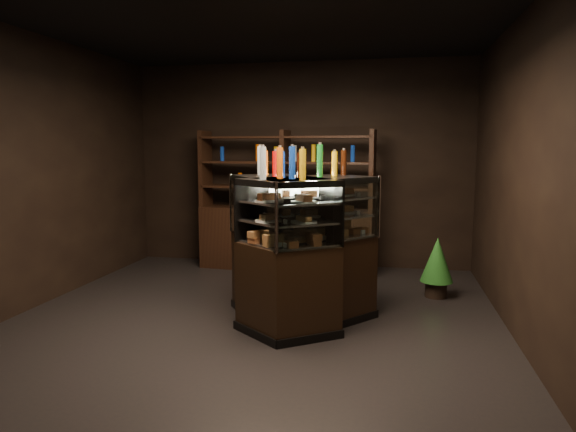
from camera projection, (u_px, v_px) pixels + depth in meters
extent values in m
plane|color=black|center=(258.00, 316.00, 5.41)|extent=(5.00, 5.00, 0.00)
cube|color=black|center=(300.00, 165.00, 7.64)|extent=(5.00, 0.02, 3.00)
cube|color=black|center=(139.00, 196.00, 2.78)|extent=(5.00, 0.02, 3.00)
cube|color=black|center=(519.00, 176.00, 4.72)|extent=(0.02, 5.00, 3.00)
cube|color=black|center=(39.00, 171.00, 5.70)|extent=(0.02, 5.00, 3.00)
cube|color=black|center=(255.00, 20.00, 5.01)|extent=(5.00, 5.00, 0.02)
cube|color=black|center=(308.00, 281.00, 5.13)|extent=(1.35, 1.44, 0.86)
cube|color=black|center=(308.00, 319.00, 5.18)|extent=(1.39, 1.48, 0.08)
cube|color=black|center=(309.00, 181.00, 4.99)|extent=(1.35, 1.44, 0.06)
cube|color=silver|center=(309.00, 238.00, 5.07)|extent=(1.27, 1.36, 0.02)
cube|color=silver|center=(309.00, 218.00, 5.04)|extent=(1.27, 1.36, 0.02)
cube|color=silver|center=(309.00, 199.00, 5.02)|extent=(1.27, 1.36, 0.02)
cube|color=white|center=(333.00, 212.00, 4.77)|extent=(0.84, 1.02, 0.61)
cylinder|color=silver|center=(379.00, 207.00, 5.19)|extent=(0.03, 0.03, 0.63)
cylinder|color=silver|center=(276.00, 218.00, 4.36)|extent=(0.03, 0.03, 0.63)
cube|color=black|center=(282.00, 280.00, 5.19)|extent=(1.29, 1.46, 0.86)
cube|color=black|center=(282.00, 317.00, 5.24)|extent=(1.33, 1.50, 0.08)
cube|color=black|center=(282.00, 180.00, 5.05)|extent=(1.29, 1.46, 0.06)
cube|color=silver|center=(282.00, 237.00, 5.13)|extent=(1.22, 1.38, 0.02)
cube|color=silver|center=(282.00, 217.00, 5.10)|extent=(1.22, 1.38, 0.02)
cube|color=silver|center=(282.00, 199.00, 5.08)|extent=(1.22, 1.38, 0.02)
cube|color=white|center=(250.00, 209.00, 4.96)|extent=(0.76, 1.09, 0.61)
cylinder|color=silver|center=(276.00, 218.00, 4.36)|extent=(0.03, 0.03, 0.63)
cylinder|color=silver|center=(231.00, 203.00, 5.56)|extent=(0.03, 0.03, 0.63)
cube|color=#C27C45|center=(266.00, 241.00, 4.69)|extent=(0.18, 0.20, 0.06)
cube|color=#C27C45|center=(289.00, 238.00, 4.86)|extent=(0.18, 0.20, 0.06)
cube|color=#C27C45|center=(311.00, 235.00, 5.04)|extent=(0.18, 0.20, 0.06)
cube|color=#C27C45|center=(331.00, 232.00, 5.21)|extent=(0.18, 0.20, 0.06)
cube|color=#C27C45|center=(350.00, 229.00, 5.38)|extent=(0.18, 0.20, 0.06)
cylinder|color=white|center=(268.00, 221.00, 4.72)|extent=(0.24, 0.24, 0.02)
cube|color=#C27C45|center=(268.00, 217.00, 4.72)|extent=(0.17, 0.18, 0.05)
cylinder|color=white|center=(309.00, 216.00, 5.04)|extent=(0.24, 0.24, 0.02)
cube|color=#C27C45|center=(309.00, 212.00, 5.03)|extent=(0.17, 0.18, 0.05)
cylinder|color=white|center=(345.00, 212.00, 5.35)|extent=(0.24, 0.24, 0.02)
cube|color=#C27C45|center=(345.00, 209.00, 5.35)|extent=(0.17, 0.18, 0.05)
cylinder|color=white|center=(268.00, 201.00, 4.70)|extent=(0.24, 0.24, 0.02)
cube|color=#C27C45|center=(268.00, 197.00, 4.70)|extent=(0.17, 0.18, 0.05)
cylinder|color=white|center=(309.00, 197.00, 5.01)|extent=(0.24, 0.24, 0.02)
cube|color=#C27C45|center=(309.00, 194.00, 5.01)|extent=(0.17, 0.18, 0.05)
cylinder|color=white|center=(345.00, 195.00, 5.33)|extent=(0.24, 0.24, 0.02)
cube|color=#C27C45|center=(345.00, 191.00, 5.32)|extent=(0.17, 0.18, 0.05)
cube|color=#C27C45|center=(260.00, 226.00, 5.62)|extent=(0.18, 0.20, 0.06)
cube|color=#C27C45|center=(269.00, 229.00, 5.36)|extent=(0.18, 0.20, 0.06)
cube|color=#C27C45|center=(279.00, 233.00, 5.11)|extent=(0.18, 0.20, 0.06)
cube|color=#C27C45|center=(290.00, 238.00, 4.86)|extent=(0.18, 0.20, 0.06)
cube|color=#C27C45|center=(303.00, 243.00, 4.61)|extent=(0.18, 0.20, 0.06)
cylinder|color=white|center=(264.00, 210.00, 5.56)|extent=(0.24, 0.24, 0.02)
cube|color=#C27C45|center=(264.00, 206.00, 5.55)|extent=(0.17, 0.19, 0.05)
cylinder|color=white|center=(282.00, 215.00, 5.10)|extent=(0.24, 0.24, 0.02)
cube|color=#C27C45|center=(282.00, 212.00, 5.10)|extent=(0.17, 0.19, 0.05)
cylinder|color=white|center=(304.00, 222.00, 4.65)|extent=(0.24, 0.24, 0.02)
cube|color=#C27C45|center=(304.00, 218.00, 4.64)|extent=(0.17, 0.19, 0.05)
cylinder|color=white|center=(264.00, 193.00, 5.53)|extent=(0.24, 0.24, 0.02)
cube|color=#C27C45|center=(264.00, 190.00, 5.53)|extent=(0.17, 0.19, 0.05)
cylinder|color=white|center=(282.00, 197.00, 5.08)|extent=(0.24, 0.24, 0.02)
cube|color=#C27C45|center=(282.00, 193.00, 5.07)|extent=(0.17, 0.19, 0.05)
cylinder|color=white|center=(304.00, 202.00, 4.62)|extent=(0.24, 0.24, 0.02)
cube|color=#C27C45|center=(304.00, 198.00, 4.62)|extent=(0.17, 0.19, 0.05)
cylinder|color=#B20C0A|center=(263.00, 164.00, 4.62)|extent=(0.06, 0.06, 0.28)
cylinder|color=silver|center=(263.00, 147.00, 4.60)|extent=(0.03, 0.03, 0.02)
cylinder|color=yellow|center=(282.00, 164.00, 4.76)|extent=(0.06, 0.06, 0.28)
cylinder|color=silver|center=(282.00, 147.00, 4.74)|extent=(0.03, 0.03, 0.02)
cylinder|color=#D8590A|center=(300.00, 163.00, 4.90)|extent=(0.06, 0.06, 0.28)
cylinder|color=silver|center=(300.00, 147.00, 4.88)|extent=(0.03, 0.03, 0.02)
cylinder|color=#0F38B2|center=(317.00, 163.00, 5.04)|extent=(0.06, 0.06, 0.28)
cylinder|color=silver|center=(318.00, 147.00, 5.02)|extent=(0.03, 0.03, 0.02)
cylinder|color=#147223|center=(334.00, 162.00, 5.18)|extent=(0.06, 0.06, 0.28)
cylinder|color=silver|center=(334.00, 147.00, 5.16)|extent=(0.03, 0.03, 0.02)
cylinder|color=black|center=(349.00, 162.00, 5.32)|extent=(0.06, 0.06, 0.28)
cylinder|color=silver|center=(349.00, 147.00, 5.30)|extent=(0.03, 0.03, 0.02)
cylinder|color=#B20C0A|center=(262.00, 161.00, 5.54)|extent=(0.06, 0.06, 0.28)
cylinder|color=silver|center=(262.00, 147.00, 5.52)|extent=(0.03, 0.03, 0.02)
cylinder|color=yellow|center=(270.00, 162.00, 5.33)|extent=(0.06, 0.06, 0.28)
cylinder|color=silver|center=(270.00, 147.00, 5.31)|extent=(0.03, 0.03, 0.02)
cylinder|color=#D8590A|center=(278.00, 163.00, 5.13)|extent=(0.06, 0.06, 0.28)
cylinder|color=silver|center=(278.00, 147.00, 5.11)|extent=(0.03, 0.03, 0.02)
cylinder|color=#0F38B2|center=(287.00, 163.00, 4.93)|extent=(0.06, 0.06, 0.28)
cylinder|color=silver|center=(287.00, 147.00, 4.91)|extent=(0.03, 0.03, 0.02)
cylinder|color=#147223|center=(296.00, 164.00, 4.73)|extent=(0.06, 0.06, 0.28)
cylinder|color=silver|center=(296.00, 147.00, 4.71)|extent=(0.03, 0.03, 0.02)
cylinder|color=black|center=(306.00, 165.00, 4.53)|extent=(0.06, 0.06, 0.28)
cylinder|color=silver|center=(306.00, 147.00, 4.51)|extent=(0.03, 0.03, 0.02)
cylinder|color=black|center=(436.00, 289.00, 6.07)|extent=(0.25, 0.25, 0.19)
cone|color=#1B601F|center=(437.00, 260.00, 6.02)|extent=(0.38, 0.38, 0.53)
cone|color=#1B601F|center=(438.00, 245.00, 6.00)|extent=(0.30, 0.30, 0.37)
cube|color=black|center=(285.00, 239.00, 7.36)|extent=(2.53, 0.59, 0.90)
cube|color=black|center=(205.00, 169.00, 7.55)|extent=(0.09, 0.38, 1.10)
cube|color=black|center=(285.00, 170.00, 7.23)|extent=(0.09, 0.38, 1.10)
cube|color=black|center=(372.00, 171.00, 6.91)|extent=(0.09, 0.38, 1.10)
cube|color=black|center=(285.00, 187.00, 7.27)|extent=(2.48, 0.55, 0.03)
cube|color=black|center=(285.00, 162.00, 7.22)|extent=(2.48, 0.55, 0.03)
cube|color=black|center=(285.00, 137.00, 7.17)|extent=(2.48, 0.55, 0.03)
cylinder|color=#B20C0A|center=(223.00, 177.00, 7.50)|extent=(0.06, 0.06, 0.22)
cylinder|color=yellow|center=(240.00, 178.00, 7.43)|extent=(0.06, 0.06, 0.22)
cylinder|color=#D8590A|center=(258.00, 178.00, 7.36)|extent=(0.06, 0.06, 0.22)
cylinder|color=#0F38B2|center=(276.00, 178.00, 7.28)|extent=(0.06, 0.06, 0.22)
cylinder|color=#147223|center=(295.00, 179.00, 7.21)|extent=(0.06, 0.06, 0.22)
cylinder|color=black|center=(313.00, 179.00, 7.14)|extent=(0.06, 0.06, 0.22)
cylinder|color=silver|center=(333.00, 179.00, 7.07)|extent=(0.06, 0.06, 0.22)
cylinder|color=#B20C0A|center=(352.00, 180.00, 7.00)|extent=(0.06, 0.06, 0.22)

